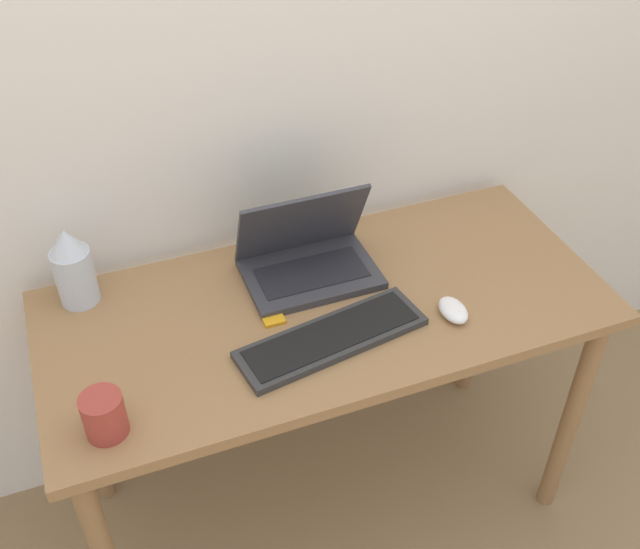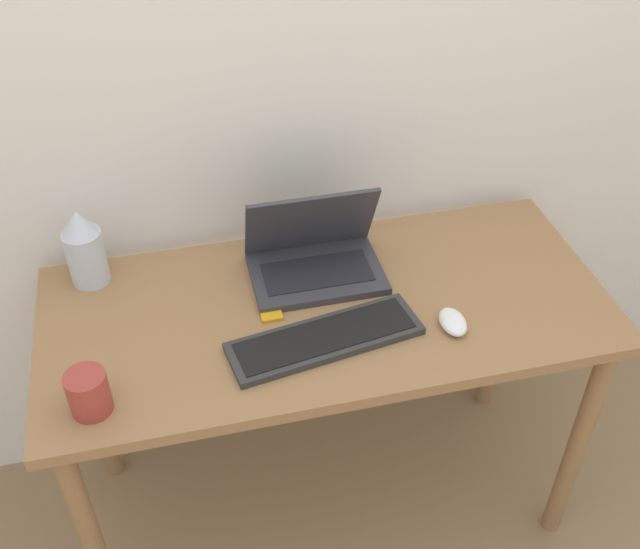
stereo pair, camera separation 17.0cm
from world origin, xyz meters
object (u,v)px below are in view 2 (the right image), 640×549
mouse (453,322)px  vase (84,248)px  mug (88,393)px  laptop (313,255)px  mp3_player (271,313)px  keyboard (325,338)px

mouse → vase: bearing=155.4°
mouse → mug: 0.80m
laptop → mp3_player: size_ratio=5.67×
mouse → vase: (-0.80, 0.37, 0.08)m
mouse → vase: size_ratio=0.46×
mp3_player → mouse: bearing=-19.5°
keyboard → vase: (-0.51, 0.34, 0.09)m
laptop → mp3_player: bearing=-134.9°
vase → mp3_player: 0.47m
keyboard → mp3_player: size_ratio=8.01×
laptop → keyboard: laptop is taller
keyboard → mug: size_ratio=4.70×
vase → mug: (0.00, -0.42, -0.05)m
keyboard → mp3_player: 0.16m
keyboard → vase: bearing=145.8°
keyboard → mouse: 0.29m
mouse → keyboard: bearing=175.5°
mug → mouse: bearing=4.0°
mp3_player → mug: bearing=-154.3°
laptop → keyboard: size_ratio=0.71×
laptop → mouse: 0.38m
vase → mouse: bearing=-24.6°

